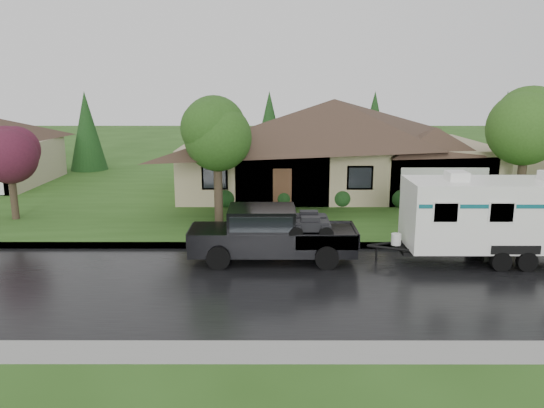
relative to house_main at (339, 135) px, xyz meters
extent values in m
plane|color=#2B5119|center=(-2.29, -13.84, -3.59)|extent=(140.00, 140.00, 0.00)
cube|color=black|center=(-2.29, -15.84, -3.59)|extent=(140.00, 8.00, 0.01)
cube|color=gray|center=(-2.29, -11.59, -3.52)|extent=(140.00, 0.50, 0.15)
cube|color=#2B5119|center=(-2.29, 1.16, -3.52)|extent=(140.00, 26.00, 0.15)
cube|color=tan|center=(-0.29, 0.16, -1.94)|extent=(18.00, 10.00, 3.00)
pyramid|color=#38271E|center=(-0.29, 0.16, 2.16)|extent=(19.44, 10.80, 2.60)
cube|color=tan|center=(5.11, -2.84, -2.09)|extent=(5.76, 4.00, 2.70)
cylinder|color=#382B1E|center=(-6.64, -7.89, -2.13)|extent=(0.41, 0.41, 2.63)
sphere|color=#305E1E|center=(-6.64, -7.89, 0.75)|extent=(3.63, 3.63, 3.63)
cylinder|color=#382B1E|center=(-16.67, -7.39, -2.46)|extent=(0.35, 0.35, 1.96)
sphere|color=#541A2D|center=(-16.67, -7.39, -0.32)|extent=(2.70, 2.70, 2.70)
cylinder|color=#382B1E|center=(8.51, -6.27, -2.03)|extent=(0.43, 0.43, 2.83)
sphere|color=#386821|center=(8.51, -6.27, 1.08)|extent=(3.91, 3.91, 3.91)
sphere|color=#143814|center=(-6.59, -4.54, -2.94)|extent=(1.00, 1.00, 1.00)
sphere|color=#143814|center=(-3.44, -4.54, -2.94)|extent=(1.00, 1.00, 1.00)
sphere|color=#143814|center=(-0.29, -4.54, -2.94)|extent=(1.00, 1.00, 1.00)
sphere|color=#143814|center=(2.86, -4.54, -2.94)|extent=(1.00, 1.00, 1.00)
sphere|color=#143814|center=(6.01, -4.54, -2.94)|extent=(1.00, 1.00, 1.00)
cube|color=black|center=(-4.05, -13.24, -2.78)|extent=(6.22, 2.07, 0.89)
cube|color=black|center=(-6.33, -13.24, -2.50)|extent=(1.66, 2.02, 0.36)
cube|color=black|center=(-4.46, -13.24, -1.98)|extent=(2.49, 1.95, 0.93)
cube|color=black|center=(-4.46, -13.24, -1.93)|extent=(2.28, 1.99, 0.57)
cube|color=black|center=(-2.08, -13.24, -2.58)|extent=(2.28, 1.97, 0.06)
cylinder|color=black|center=(-6.02, -14.26, -3.16)|extent=(0.87, 0.33, 0.87)
cylinder|color=black|center=(-6.02, -12.23, -3.16)|extent=(0.87, 0.33, 0.87)
cylinder|color=black|center=(-2.08, -14.26, -3.16)|extent=(0.87, 0.33, 0.87)
cylinder|color=black|center=(-2.08, -12.23, -3.16)|extent=(0.87, 0.33, 0.87)
cube|color=white|center=(4.65, -13.24, -1.75)|extent=(7.26, 2.49, 2.54)
cube|color=black|center=(4.65, -13.24, -3.18)|extent=(7.67, 1.24, 0.15)
cube|color=#0D5861|center=(4.65, -13.24, -1.19)|extent=(7.11, 2.51, 0.15)
cube|color=white|center=(2.78, -13.24, -0.31)|extent=(0.73, 0.83, 0.33)
cylinder|color=black|center=(4.18, -14.47, -3.23)|extent=(0.73, 0.25, 0.73)
cylinder|color=black|center=(4.18, -12.02, -3.23)|extent=(0.73, 0.25, 0.73)
cylinder|color=black|center=(5.12, -14.47, -3.23)|extent=(0.73, 0.25, 0.73)
cylinder|color=black|center=(5.12, -12.02, -3.23)|extent=(0.73, 0.25, 0.73)
camera|label=1|loc=(-4.05, -32.62, 2.96)|focal=35.00mm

